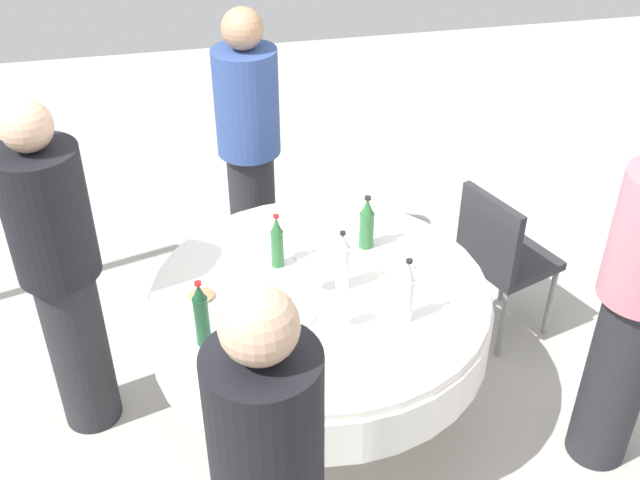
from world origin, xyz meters
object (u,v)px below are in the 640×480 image
(bottle_green_rear, at_px, (367,224))
(wine_glass_far, at_px, (318,272))
(plate_front, at_px, (291,314))
(person_near, at_px, (249,147))
(bottle_clear_far, at_px, (407,292))
(bottle_green_inner, at_px, (277,242))
(plate_west, at_px, (320,252))
(bottle_clear_near, at_px, (342,262))
(dining_table, at_px, (320,314))
(bottle_dark_green_south, at_px, (201,315))
(wine_glass_inner, at_px, (347,305))
(person_south, at_px, (61,272))
(plate_mid, at_px, (202,298))
(chair_east, at_px, (500,253))
(person_rear, at_px, (638,303))

(bottle_green_rear, relative_size, wine_glass_far, 2.02)
(plate_front, xyz_separation_m, person_near, (0.01, 1.32, 0.09))
(bottle_clear_far, relative_size, bottle_green_inner, 1.12)
(bottle_clear_far, xyz_separation_m, bottle_green_inner, (-0.44, 0.47, -0.01))
(bottle_green_inner, height_order, plate_west, bottle_green_inner)
(bottle_clear_near, xyz_separation_m, plate_west, (-0.04, 0.25, -0.12))
(dining_table, xyz_separation_m, person_near, (-0.15, 1.16, 0.24))
(bottle_dark_green_south, bearing_deg, wine_glass_inner, -1.10)
(dining_table, distance_m, person_south, 1.11)
(bottle_green_rear, bearing_deg, wine_glass_inner, -112.86)
(plate_mid, relative_size, plate_west, 1.01)
(bottle_green_rear, height_order, bottle_green_inner, same)
(plate_west, xyz_separation_m, person_south, (-1.12, -0.06, 0.10))
(bottle_green_inner, bearing_deg, plate_front, -90.56)
(bottle_clear_near, height_order, plate_west, bottle_clear_near)
(bottle_clear_near, height_order, chair_east, bottle_clear_near)
(person_rear, relative_size, person_south, 1.01)
(bottle_green_inner, height_order, person_near, person_near)
(plate_mid, height_order, chair_east, chair_east)
(bottle_green_rear, distance_m, chair_east, 0.82)
(dining_table, relative_size, plate_west, 5.82)
(dining_table, relative_size, wine_glass_far, 11.32)
(bottle_green_rear, bearing_deg, person_near, 114.88)
(wine_glass_far, xyz_separation_m, person_near, (-0.14, 1.17, 0.01))
(person_near, bearing_deg, plate_mid, -114.49)
(dining_table, height_order, person_south, person_south)
(plate_mid, bearing_deg, person_south, 163.14)
(bottle_clear_far, xyz_separation_m, plate_mid, (-0.80, 0.29, -0.12))
(person_near, bearing_deg, plate_west, -84.90)
(bottle_dark_green_south, distance_m, chair_east, 1.68)
(bottle_dark_green_south, relative_size, person_near, 0.19)
(dining_table, bearing_deg, person_south, 169.87)
(plate_west, bearing_deg, bottle_green_inner, -167.54)
(person_rear, height_order, person_south, person_rear)
(wine_glass_far, height_order, chair_east, same)
(bottle_green_rear, xyz_separation_m, person_south, (-1.34, -0.07, -0.01))
(dining_table, height_order, chair_east, chair_east)
(bottle_clear_near, relative_size, wine_glass_far, 2.15)
(wine_glass_far, xyz_separation_m, person_south, (-1.06, 0.20, 0.02))
(plate_mid, distance_m, chair_east, 1.57)
(bottle_dark_green_south, bearing_deg, plate_front, 14.14)
(plate_front, distance_m, plate_mid, 0.39)
(person_rear, distance_m, person_near, 2.12)
(bottle_clear_far, distance_m, bottle_green_inner, 0.65)
(bottle_green_rear, xyz_separation_m, person_rear, (0.90, -0.76, -0.00))
(bottle_dark_green_south, bearing_deg, bottle_clear_near, 21.41)
(bottle_green_inner, relative_size, wine_glass_inner, 1.82)
(bottle_dark_green_south, xyz_separation_m, chair_east, (1.53, 0.61, -0.36))
(person_south, bearing_deg, dining_table, -90.00)
(plate_mid, bearing_deg, bottle_clear_near, -2.79)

